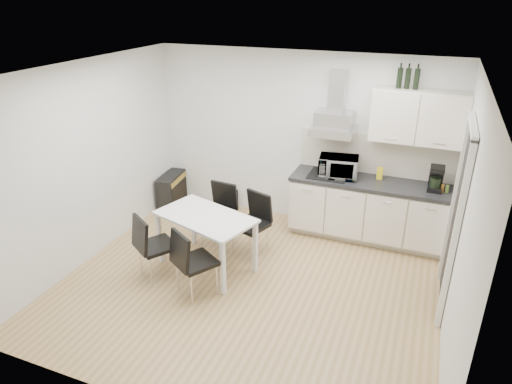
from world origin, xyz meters
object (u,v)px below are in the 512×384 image
at_px(dining_table, 206,222).
at_px(chair_far_right, 250,226).
at_px(guitar_amp, 172,190).
at_px(floor_speaker, 231,199).
at_px(kitchenette, 373,186).
at_px(chair_far_left, 218,215).
at_px(chair_near_right, 196,262).
at_px(chair_near_left, 157,247).

xyz_separation_m(dining_table, chair_far_right, (0.41, 0.50, -0.21)).
xyz_separation_m(guitar_amp, floor_speaker, (0.99, 0.25, -0.12)).
bearing_deg(dining_table, guitar_amp, 151.42).
distance_m(kitchenette, chair_far_left, 2.24).
bearing_deg(chair_far_right, guitar_amp, -8.55).
relative_size(chair_far_left, guitar_amp, 1.29).
bearing_deg(chair_far_right, chair_near_right, 96.44).
bearing_deg(guitar_amp, floor_speaker, 6.96).
xyz_separation_m(kitchenette, dining_table, (-1.86, -1.55, -0.18)).
relative_size(chair_far_left, chair_near_right, 1.00).
height_order(chair_far_right, guitar_amp, chair_far_right).
height_order(kitchenette, chair_near_right, kitchenette).
distance_m(dining_table, chair_near_left, 0.67).
height_order(kitchenette, chair_far_right, kitchenette).
xyz_separation_m(chair_far_left, chair_near_right, (0.30, -1.19, 0.00)).
height_order(dining_table, floor_speaker, dining_table).
xyz_separation_m(chair_near_right, floor_speaker, (-0.60, 2.29, -0.28)).
height_order(chair_far_left, floor_speaker, chair_far_left).
bearing_deg(chair_near_right, floor_speaker, 136.41).
relative_size(dining_table, chair_near_left, 1.59).
relative_size(kitchenette, chair_near_right, 2.86).
distance_m(chair_far_right, guitar_amp, 2.08).
relative_size(chair_near_right, floor_speaker, 2.84).
xyz_separation_m(chair_far_right, chair_near_right, (-0.25, -1.07, 0.00)).
xyz_separation_m(kitchenette, chair_near_right, (-1.70, -2.13, -0.39)).
height_order(chair_near_right, guitar_amp, chair_near_right).
xyz_separation_m(chair_far_right, guitar_amp, (-1.83, 0.97, -0.17)).
relative_size(chair_far_right, guitar_amp, 1.29).
xyz_separation_m(chair_far_left, floor_speaker, (-0.30, 1.11, -0.28)).
relative_size(kitchenette, floor_speaker, 8.12).
bearing_deg(chair_far_right, chair_near_left, 66.24).
distance_m(guitar_amp, floor_speaker, 1.03).
height_order(dining_table, chair_near_left, chair_near_left).
bearing_deg(chair_far_right, dining_table, 69.87).
bearing_deg(floor_speaker, chair_near_right, -82.54).
xyz_separation_m(kitchenette, floor_speaker, (-2.29, 0.17, -0.68)).
relative_size(dining_table, floor_speaker, 4.50).
distance_m(kitchenette, chair_far_right, 1.84).
relative_size(chair_far_right, chair_near_left, 1.00).
relative_size(chair_near_left, chair_near_right, 1.00).
distance_m(kitchenette, dining_table, 2.43).
bearing_deg(chair_far_left, floor_speaker, -69.58).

